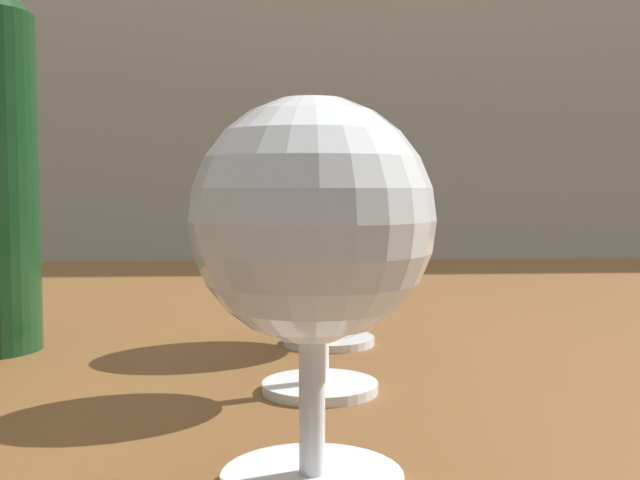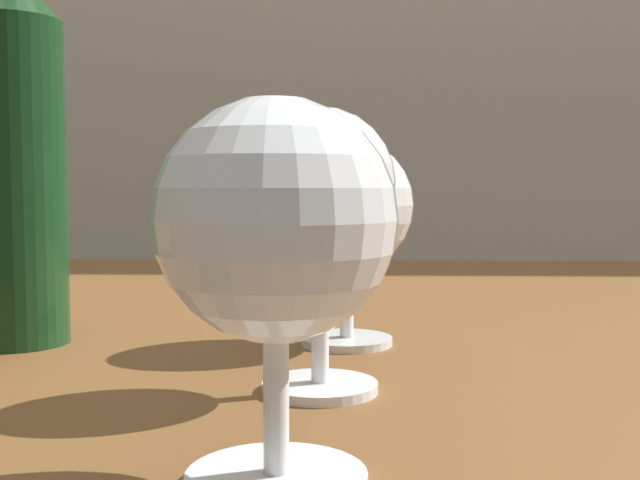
# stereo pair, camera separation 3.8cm
# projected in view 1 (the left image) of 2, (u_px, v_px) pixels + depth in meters

# --- Properties ---
(dining_table) EXTENTS (1.43, 0.92, 0.76)m
(dining_table) POSITION_uv_depth(u_px,v_px,m) (388.00, 421.00, 0.62)
(dining_table) COLOR brown
(dining_table) RESTS_ON ground_plane
(wine_glass_amber) EXTENTS (0.08, 0.08, 0.13)m
(wine_glass_amber) POSITION_uv_depth(u_px,v_px,m) (312.00, 228.00, 0.26)
(wine_glass_amber) COLOR white
(wine_glass_amber) RESTS_ON dining_table
(wine_glass_cabernet) EXTENTS (0.07, 0.07, 0.14)m
(wine_glass_cabernet) POSITION_uv_depth(u_px,v_px,m) (320.00, 192.00, 0.38)
(wine_glass_cabernet) COLOR white
(wine_glass_cabernet) RESTS_ON dining_table
(wine_glass_merlot) EXTENTS (0.09, 0.09, 0.13)m
(wine_glass_merlot) POSITION_uv_depth(u_px,v_px,m) (329.00, 210.00, 0.50)
(wine_glass_merlot) COLOR white
(wine_glass_merlot) RESTS_ON dining_table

